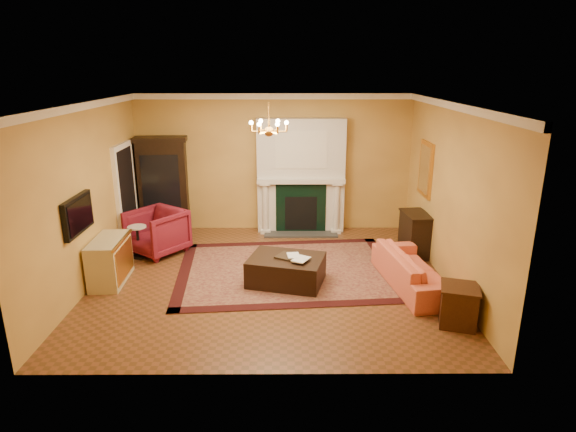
{
  "coord_description": "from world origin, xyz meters",
  "views": [
    {
      "loc": [
        0.26,
        -7.71,
        3.54
      ],
      "look_at": [
        0.31,
        0.3,
        1.05
      ],
      "focal_mm": 30.0,
      "sensor_mm": 36.0,
      "label": 1
    }
  ],
  "objects_px": {
    "console_table": "(415,235)",
    "china_cabinet": "(164,188)",
    "leather_ottoman": "(286,270)",
    "pedestal_table": "(138,239)",
    "wingback_armchair": "(157,230)",
    "commode": "(110,261)",
    "coral_sofa": "(414,264)",
    "end_table": "(458,307)"
  },
  "relations": [
    {
      "from": "commode",
      "to": "wingback_armchair",
      "type": "bearing_deg",
      "value": 68.43
    },
    {
      "from": "china_cabinet",
      "to": "end_table",
      "type": "xyz_separation_m",
      "value": [
        5.11,
        -4.08,
        -0.73
      ]
    },
    {
      "from": "wingback_armchair",
      "to": "leather_ottoman",
      "type": "height_order",
      "value": "wingback_armchair"
    },
    {
      "from": "coral_sofa",
      "to": "console_table",
      "type": "distance_m",
      "value": 1.45
    },
    {
      "from": "pedestal_table",
      "to": "leather_ottoman",
      "type": "relative_size",
      "value": 0.52
    },
    {
      "from": "china_cabinet",
      "to": "leather_ottoman",
      "type": "xyz_separation_m",
      "value": [
        2.66,
        -2.69,
        -0.77
      ]
    },
    {
      "from": "console_table",
      "to": "leather_ottoman",
      "type": "relative_size",
      "value": 0.67
    },
    {
      "from": "pedestal_table",
      "to": "commode",
      "type": "distance_m",
      "value": 1.1
    },
    {
      "from": "wingback_armchair",
      "to": "pedestal_table",
      "type": "relative_size",
      "value": 1.53
    },
    {
      "from": "china_cabinet",
      "to": "console_table",
      "type": "height_order",
      "value": "china_cabinet"
    },
    {
      "from": "leather_ottoman",
      "to": "console_table",
      "type": "bearing_deg",
      "value": 41.79
    },
    {
      "from": "china_cabinet",
      "to": "wingback_armchair",
      "type": "bearing_deg",
      "value": -90.53
    },
    {
      "from": "pedestal_table",
      "to": "leather_ottoman",
      "type": "distance_m",
      "value": 3.08
    },
    {
      "from": "commode",
      "to": "end_table",
      "type": "relative_size",
      "value": 1.83
    },
    {
      "from": "commode",
      "to": "console_table",
      "type": "relative_size",
      "value": 1.26
    },
    {
      "from": "console_table",
      "to": "china_cabinet",
      "type": "bearing_deg",
      "value": 159.21
    },
    {
      "from": "coral_sofa",
      "to": "console_table",
      "type": "relative_size",
      "value": 2.48
    },
    {
      "from": "pedestal_table",
      "to": "end_table",
      "type": "distance_m",
      "value": 5.88
    },
    {
      "from": "pedestal_table",
      "to": "wingback_armchair",
      "type": "bearing_deg",
      "value": 36.92
    },
    {
      "from": "pedestal_table",
      "to": "commode",
      "type": "relative_size",
      "value": 0.61
    },
    {
      "from": "pedestal_table",
      "to": "coral_sofa",
      "type": "xyz_separation_m",
      "value": [
        4.98,
        -1.29,
        0.03
      ]
    },
    {
      "from": "wingback_armchair",
      "to": "end_table",
      "type": "relative_size",
      "value": 1.72
    },
    {
      "from": "console_table",
      "to": "leather_ottoman",
      "type": "xyz_separation_m",
      "value": [
        -2.51,
        -1.28,
        -0.17
      ]
    },
    {
      "from": "pedestal_table",
      "to": "end_table",
      "type": "bearing_deg",
      "value": -25.85
    },
    {
      "from": "leather_ottoman",
      "to": "commode",
      "type": "bearing_deg",
      "value": -167.01
    },
    {
      "from": "china_cabinet",
      "to": "commode",
      "type": "bearing_deg",
      "value": -103.7
    },
    {
      "from": "china_cabinet",
      "to": "console_table",
      "type": "bearing_deg",
      "value": -21.44
    },
    {
      "from": "china_cabinet",
      "to": "wingback_armchair",
      "type": "height_order",
      "value": "china_cabinet"
    },
    {
      "from": "wingback_armchair",
      "to": "leather_ottoman",
      "type": "distance_m",
      "value": 2.91
    },
    {
      "from": "wingback_armchair",
      "to": "console_table",
      "type": "bearing_deg",
      "value": 35.78
    },
    {
      "from": "wingback_armchair",
      "to": "coral_sofa",
      "type": "height_order",
      "value": "wingback_armchair"
    },
    {
      "from": "china_cabinet",
      "to": "pedestal_table",
      "type": "xyz_separation_m",
      "value": [
        -0.18,
        -1.51,
        -0.65
      ]
    },
    {
      "from": "pedestal_table",
      "to": "end_table",
      "type": "height_order",
      "value": "pedestal_table"
    },
    {
      "from": "commode",
      "to": "console_table",
      "type": "distance_m",
      "value": 5.64
    },
    {
      "from": "end_table",
      "to": "wingback_armchair",
      "type": "bearing_deg",
      "value": 150.69
    },
    {
      "from": "wingback_armchair",
      "to": "coral_sofa",
      "type": "bearing_deg",
      "value": 19.12
    },
    {
      "from": "end_table",
      "to": "console_table",
      "type": "distance_m",
      "value": 2.68
    },
    {
      "from": "pedestal_table",
      "to": "coral_sofa",
      "type": "distance_m",
      "value": 5.14
    },
    {
      "from": "wingback_armchair",
      "to": "commode",
      "type": "bearing_deg",
      "value": -72.34
    },
    {
      "from": "coral_sofa",
      "to": "leather_ottoman",
      "type": "xyz_separation_m",
      "value": [
        -2.13,
        0.11,
        -0.15
      ]
    },
    {
      "from": "commode",
      "to": "console_table",
      "type": "bearing_deg",
      "value": 10.22
    },
    {
      "from": "china_cabinet",
      "to": "console_table",
      "type": "relative_size",
      "value": 2.48
    }
  ]
}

